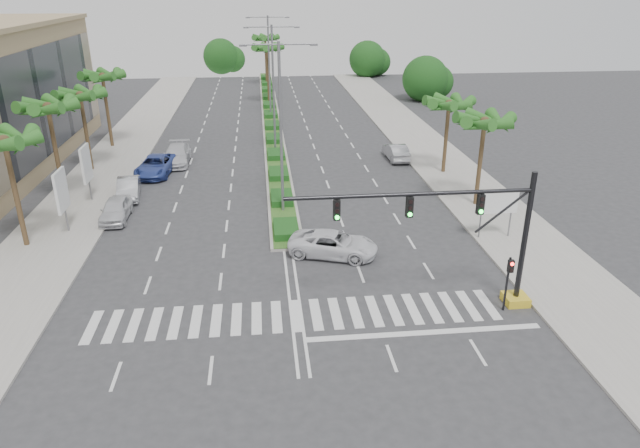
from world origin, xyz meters
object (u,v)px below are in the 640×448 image
(car_parked_c, at_px, (156,166))
(car_parked_a, at_px, (116,209))
(car_right, at_px, (396,152))
(car_crossing, at_px, (333,244))
(car_parked_b, at_px, (128,188))
(car_parked_d, at_px, (177,155))

(car_parked_c, bearing_deg, car_parked_a, -90.10)
(car_parked_c, distance_m, car_right, 21.98)
(car_crossing, height_order, car_right, car_right)
(car_crossing, bearing_deg, car_parked_c, 55.93)
(car_parked_b, bearing_deg, car_right, 11.45)
(car_parked_d, bearing_deg, car_right, -2.81)
(car_parked_c, distance_m, car_parked_d, 3.47)
(car_parked_c, xyz_separation_m, car_parked_d, (1.41, 3.17, 0.01))
(car_right, bearing_deg, car_parked_b, 17.41)
(car_parked_a, height_order, car_crossing, car_parked_a)
(car_parked_b, xyz_separation_m, car_crossing, (14.54, -11.88, 0.00))
(car_parked_b, distance_m, car_crossing, 18.78)
(car_crossing, relative_size, car_right, 1.17)
(car_parked_d, height_order, car_crossing, car_parked_d)
(car_parked_c, bearing_deg, car_right, 12.44)
(car_parked_a, distance_m, car_parked_c, 10.33)
(car_right, bearing_deg, car_crossing, 65.08)
(car_parked_a, height_order, car_parked_d, car_parked_d)
(car_parked_b, height_order, car_parked_c, car_parked_c)
(car_right, bearing_deg, car_parked_a, 26.82)
(car_crossing, bearing_deg, car_parked_b, 69.56)
(car_crossing, xyz_separation_m, car_right, (8.55, 19.85, 0.01))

